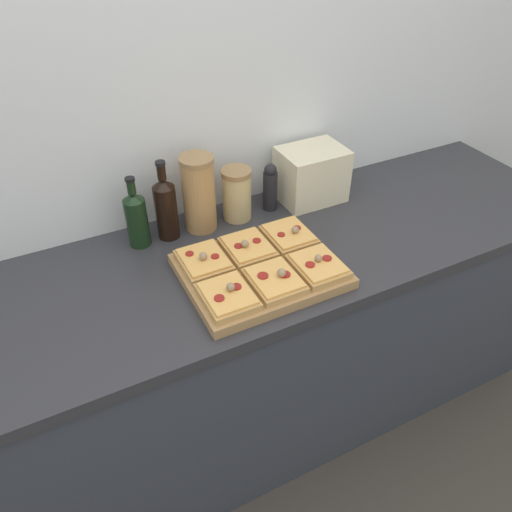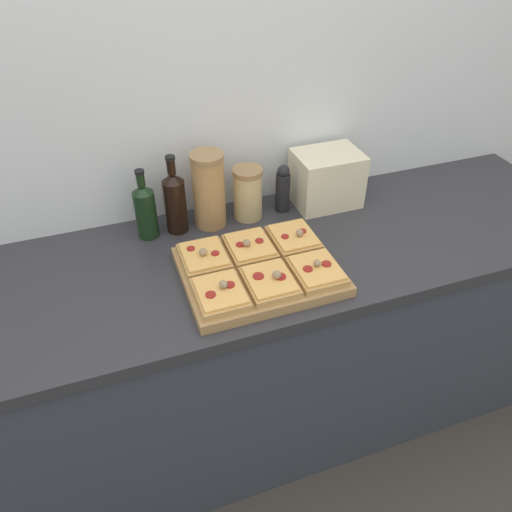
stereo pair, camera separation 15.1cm
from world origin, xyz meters
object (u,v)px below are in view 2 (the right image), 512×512
Objects in this scene: wine_bottle at (175,201)px; grain_jar_tall at (209,190)px; olive_oil_bottle at (145,210)px; pepper_mill at (283,189)px; cutting_board at (259,271)px; toaster_oven at (327,178)px; grain_jar_short at (248,193)px.

grain_jar_tall is (0.12, 0.00, 0.02)m from wine_bottle.
olive_oil_bottle reaches higher than pepper_mill.
cutting_board is 1.67× the size of wine_bottle.
toaster_oven is at bearing -0.64° from grain_jar_tall.
cutting_board is 2.60× the size of pepper_mill.
cutting_board is at bearing -139.48° from toaster_oven.
grain_jar_tall is at bearing 0.00° from olive_oil_bottle.
cutting_board is 1.74× the size of grain_jar_tall.
toaster_oven reaches higher than grain_jar_short.
grain_jar_short is at bearing 77.14° from cutting_board.
wine_bottle is 0.25m from grain_jar_short.
wine_bottle is at bearing 180.00° from pepper_mill.
grain_jar_tall reaches higher than grain_jar_short.
wine_bottle reaches higher than grain_jar_tall.
olive_oil_bottle is 0.22m from grain_jar_tall.
grain_jar_tall is (-0.06, 0.32, 0.12)m from cutting_board.
olive_oil_bottle is at bearing -180.00° from pepper_mill.
cutting_board is at bearing -49.21° from olive_oil_bottle.
wine_bottle is at bearing 180.00° from grain_jar_tall.
olive_oil_bottle is 0.93× the size of grain_jar_tall.
cutting_board is 1.81× the size of toaster_oven.
cutting_board is at bearing -102.86° from grain_jar_short.
wine_bottle is (-0.18, 0.32, 0.10)m from cutting_board.
grain_jar_tall is at bearing 180.00° from pepper_mill.
pepper_mill is 0.69× the size of toaster_oven.
pepper_mill is (0.27, 0.00, -0.05)m from grain_jar_tall.
toaster_oven reaches higher than pepper_mill.
toaster_oven is (0.37, 0.32, 0.08)m from cutting_board.
olive_oil_bottle is 0.89× the size of wine_bottle.
pepper_mill is at bearing 0.00° from wine_bottle.
toaster_oven is at bearing -0.50° from wine_bottle.
wine_bottle is at bearing 179.50° from toaster_oven.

